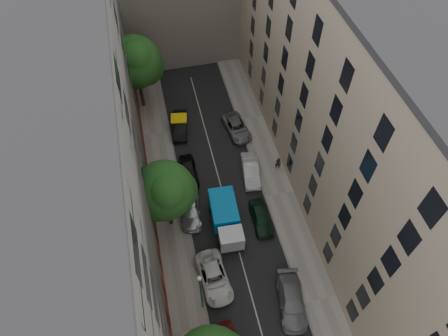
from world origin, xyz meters
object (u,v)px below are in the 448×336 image
object	(u,v)px
car_left_3	(190,210)
car_right_3	(251,171)
car_left_2	(214,277)
car_left_4	(189,171)
tree_mid	(166,192)
tree_far	(136,64)
pedestrian	(278,163)
car_left_5	(180,126)
car_right_2	(261,218)
tarp_truck	(226,219)
lamp_post	(201,290)
car_right_4	(237,128)
car_right_1	(292,301)

from	to	relation	value
car_left_3	car_right_3	size ratio (longest dim) A/B	1.04
car_left_2	car_left_4	xyz separation A→B (m)	(-0.14, 11.72, 0.01)
tree_mid	tree_far	bearing A→B (deg)	92.79
car_left_4	pedestrian	world-z (taller)	pedestrian
car_left_2	pedestrian	xyz separation A→B (m)	(9.09, 10.50, 0.25)
car_left_4	car_right_3	distance (m)	6.40
car_left_2	tree_mid	size ratio (longest dim) A/B	0.63
car_left_5	car_right_2	bearing A→B (deg)	-58.30
car_left_2	car_right_2	distance (m)	7.34
tarp_truck	car_left_5	distance (m)	13.58
car_left_2	tree_far	distance (m)	24.08
car_left_4	lamp_post	world-z (taller)	lamp_post
car_right_2	tree_mid	size ratio (longest dim) A/B	0.52
car_right_4	tree_mid	size ratio (longest dim) A/B	0.59
car_right_1	lamp_post	bearing A→B (deg)	178.82
car_right_2	lamp_post	world-z (taller)	lamp_post
car_right_1	tree_far	bearing A→B (deg)	119.13
tree_mid	tarp_truck	bearing A→B (deg)	-16.22
car_right_3	car_right_4	bearing A→B (deg)	96.92
car_right_1	car_right_3	bearing A→B (deg)	98.61
tarp_truck	car_right_3	distance (m)	6.72
car_left_3	car_left_5	world-z (taller)	car_left_5
car_left_2	car_right_1	size ratio (longest dim) A/B	1.00
car_left_2	lamp_post	distance (m)	4.13
car_right_4	pedestrian	world-z (taller)	pedestrian
car_left_2	car_right_4	distance (m)	17.79
car_left_3	tree_far	bearing A→B (deg)	105.17
tarp_truck	car_right_4	distance (m)	12.40
car_left_5	car_right_1	xyz separation A→B (m)	(5.81, -21.80, -0.00)
car_right_1	car_left_2	bearing A→B (deg)	159.07
pedestrian	car_left_2	bearing A→B (deg)	68.26
car_left_2	tree_far	xyz separation A→B (m)	(-3.50, 23.18, 5.53)
car_right_4	pedestrian	distance (m)	6.82
tree_mid	lamp_post	size ratio (longest dim) A/B	1.30
car_left_2	car_left_5	size ratio (longest dim) A/B	1.14
car_left_5	car_right_2	world-z (taller)	car_left_5
car_left_3	car_left_5	xyz separation A→B (m)	(0.80, 11.20, 0.06)
car_right_1	pedestrian	xyz separation A→B (m)	(3.28, 13.96, 0.22)
car_left_3	car_left_5	size ratio (longest dim) A/B	1.04
car_left_4	car_left_2	bearing A→B (deg)	-88.84
car_left_2	tree_far	bearing A→B (deg)	93.69
tarp_truck	tree_mid	size ratio (longest dim) A/B	0.73
tarp_truck	tree_far	size ratio (longest dim) A/B	0.64
pedestrian	car_right_2	bearing A→B (deg)	77.94
car_right_1	car_right_3	size ratio (longest dim) A/B	1.13
pedestrian	car_right_3	bearing A→B (deg)	21.59
tree_mid	car_right_3	bearing A→B (deg)	24.39
car_left_4	tree_mid	xyz separation A→B (m)	(-2.54, -5.34, 4.72)
car_right_4	tree_far	xyz separation A→B (m)	(-9.72, 6.51, 5.58)
car_right_4	pedestrian	size ratio (longest dim) A/B	2.92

